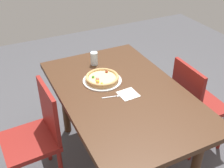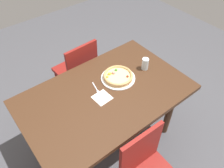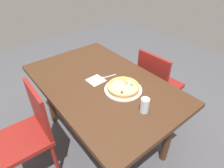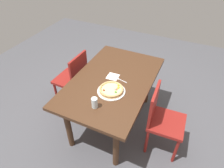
{
  "view_description": "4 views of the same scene",
  "coord_description": "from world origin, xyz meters",
  "px_view_note": "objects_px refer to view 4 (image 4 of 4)",
  "views": [
    {
      "loc": [
        1.56,
        -0.85,
        1.98
      ],
      "look_at": [
        -0.1,
        -0.04,
        0.77
      ],
      "focal_mm": 44.79,
      "sensor_mm": 36.0,
      "label": 1
    },
    {
      "loc": [
        0.78,
        1.07,
        2.2
      ],
      "look_at": [
        -0.1,
        -0.04,
        0.77
      ],
      "focal_mm": 36.13,
      "sensor_mm": 36.0,
      "label": 2
    },
    {
      "loc": [
        -1.14,
        0.8,
        1.75
      ],
      "look_at": [
        -0.1,
        -0.04,
        0.77
      ],
      "focal_mm": 30.73,
      "sensor_mm": 36.0,
      "label": 3
    },
    {
      "loc": [
        -1.71,
        -0.79,
        2.24
      ],
      "look_at": [
        -0.1,
        -0.04,
        0.77
      ],
      "focal_mm": 31.65,
      "sensor_mm": 36.0,
      "label": 4
    }
  ],
  "objects_px": {
    "fork": "(120,80)",
    "napkin": "(113,77)",
    "dining_table": "(113,86)",
    "chair_near": "(162,118)",
    "chair_far": "(73,78)",
    "pizza": "(111,89)",
    "plate": "(111,91)",
    "drinking_glass": "(95,103)"
  },
  "relations": [
    {
      "from": "pizza",
      "to": "napkin",
      "type": "height_order",
      "value": "pizza"
    },
    {
      "from": "chair_near",
      "to": "napkin",
      "type": "xyz_separation_m",
      "value": [
        0.16,
        0.7,
        0.27
      ]
    },
    {
      "from": "pizza",
      "to": "chair_far",
      "type": "bearing_deg",
      "value": 67.82
    },
    {
      "from": "dining_table",
      "to": "pizza",
      "type": "bearing_deg",
      "value": -158.85
    },
    {
      "from": "dining_table",
      "to": "chair_far",
      "type": "distance_m",
      "value": 0.7
    },
    {
      "from": "dining_table",
      "to": "plate",
      "type": "height_order",
      "value": "plate"
    },
    {
      "from": "napkin",
      "to": "pizza",
      "type": "bearing_deg",
      "value": -158.44
    },
    {
      "from": "chair_far",
      "to": "napkin",
      "type": "height_order",
      "value": "chair_far"
    },
    {
      "from": "napkin",
      "to": "drinking_glass",
      "type": "bearing_deg",
      "value": -174.97
    },
    {
      "from": "chair_far",
      "to": "plate",
      "type": "xyz_separation_m",
      "value": [
        -0.31,
        -0.75,
        0.27
      ]
    },
    {
      "from": "drinking_glass",
      "to": "chair_near",
      "type": "bearing_deg",
      "value": -59.39
    },
    {
      "from": "chair_far",
      "to": "napkin",
      "type": "relative_size",
      "value": 6.31
    },
    {
      "from": "chair_near",
      "to": "pizza",
      "type": "distance_m",
      "value": 0.67
    },
    {
      "from": "dining_table",
      "to": "pizza",
      "type": "distance_m",
      "value": 0.25
    },
    {
      "from": "chair_far",
      "to": "fork",
      "type": "height_order",
      "value": "chair_far"
    },
    {
      "from": "chair_near",
      "to": "chair_far",
      "type": "bearing_deg",
      "value": -101.79
    },
    {
      "from": "chair_far",
      "to": "drinking_glass",
      "type": "bearing_deg",
      "value": -128.72
    },
    {
      "from": "dining_table",
      "to": "napkin",
      "type": "bearing_deg",
      "value": 23.11
    },
    {
      "from": "dining_table",
      "to": "chair_near",
      "type": "xyz_separation_m",
      "value": [
        -0.11,
        -0.68,
        -0.17
      ]
    },
    {
      "from": "chair_near",
      "to": "pizza",
      "type": "xyz_separation_m",
      "value": [
        -0.09,
        0.6,
        0.3
      ]
    },
    {
      "from": "pizza",
      "to": "fork",
      "type": "bearing_deg",
      "value": -1.3
    },
    {
      "from": "napkin",
      "to": "chair_near",
      "type": "bearing_deg",
      "value": -103.14
    },
    {
      "from": "plate",
      "to": "drinking_glass",
      "type": "distance_m",
      "value": 0.3
    },
    {
      "from": "dining_table",
      "to": "chair_near",
      "type": "height_order",
      "value": "chair_near"
    },
    {
      "from": "plate",
      "to": "chair_near",
      "type": "bearing_deg",
      "value": -80.95
    },
    {
      "from": "pizza",
      "to": "dining_table",
      "type": "bearing_deg",
      "value": 21.15
    },
    {
      "from": "chair_far",
      "to": "napkin",
      "type": "xyz_separation_m",
      "value": [
        -0.05,
        -0.65,
        0.27
      ]
    },
    {
      "from": "chair_far",
      "to": "drinking_glass",
      "type": "xyz_separation_m",
      "value": [
        -0.6,
        -0.7,
        0.33
      ]
    },
    {
      "from": "fork",
      "to": "drinking_glass",
      "type": "distance_m",
      "value": 0.54
    },
    {
      "from": "dining_table",
      "to": "napkin",
      "type": "distance_m",
      "value": 0.11
    },
    {
      "from": "pizza",
      "to": "plate",
      "type": "bearing_deg",
      "value": 115.93
    },
    {
      "from": "chair_near",
      "to": "fork",
      "type": "bearing_deg",
      "value": -106.53
    },
    {
      "from": "drinking_glass",
      "to": "napkin",
      "type": "height_order",
      "value": "drinking_glass"
    },
    {
      "from": "dining_table",
      "to": "drinking_glass",
      "type": "distance_m",
      "value": 0.52
    },
    {
      "from": "dining_table",
      "to": "drinking_glass",
      "type": "height_order",
      "value": "drinking_glass"
    },
    {
      "from": "fork",
      "to": "napkin",
      "type": "xyz_separation_m",
      "value": [
        0.02,
        0.11,
        -0.0
      ]
    },
    {
      "from": "plate",
      "to": "drinking_glass",
      "type": "bearing_deg",
      "value": 169.76
    },
    {
      "from": "drinking_glass",
      "to": "napkin",
      "type": "xyz_separation_m",
      "value": [
        0.55,
        0.05,
        -0.06
      ]
    },
    {
      "from": "fork",
      "to": "napkin",
      "type": "relative_size",
      "value": 1.18
    },
    {
      "from": "chair_near",
      "to": "plate",
      "type": "relative_size",
      "value": 2.78
    },
    {
      "from": "dining_table",
      "to": "chair_near",
      "type": "distance_m",
      "value": 0.71
    },
    {
      "from": "chair_far",
      "to": "pizza",
      "type": "bearing_deg",
      "value": -110.45
    }
  ]
}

